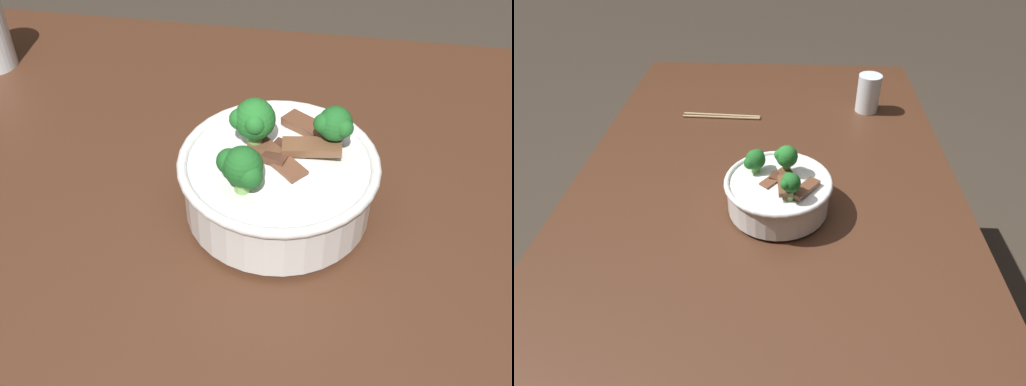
{
  "view_description": "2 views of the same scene",
  "coord_description": "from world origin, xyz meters",
  "views": [
    {
      "loc": [
        -0.1,
        0.49,
        1.29
      ],
      "look_at": [
        -0.02,
        -0.01,
        0.81
      ],
      "focal_mm": 44.2,
      "sensor_mm": 36.0,
      "label": 1
    },
    {
      "loc": [
        -0.77,
        -0.05,
        1.38
      ],
      "look_at": [
        -0.07,
        -0.02,
        0.83
      ],
      "focal_mm": 31.09,
      "sensor_mm": 36.0,
      "label": 2
    }
  ],
  "objects": [
    {
      "name": "chopsticks_pair",
      "position": [
        0.37,
        0.14,
        0.76
      ],
      "size": [
        0.03,
        0.22,
        0.01
      ],
      "color": "tan",
      "rests_on": "dining_table"
    },
    {
      "name": "dining_table",
      "position": [
        0.0,
        0.0,
        0.66
      ],
      "size": [
        1.54,
        0.9,
        0.76
      ],
      "color": "#472819",
      "rests_on": "ground"
    },
    {
      "name": "drinking_glass",
      "position": [
        0.43,
        -0.28,
        0.81
      ],
      "size": [
        0.07,
        0.07,
        0.11
      ],
      "color": "white",
      "rests_on": "dining_table"
    },
    {
      "name": "rice_bowl",
      "position": [
        -0.04,
        -0.03,
        0.81
      ],
      "size": [
        0.23,
        0.23,
        0.14
      ],
      "color": "white",
      "rests_on": "dining_table"
    },
    {
      "name": "ground",
      "position": [
        0.0,
        0.0,
        0.0
      ],
      "size": [
        10.0,
        10.0,
        0.0
      ],
      "primitive_type": "plane",
      "color": "#3D3328"
    }
  ]
}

